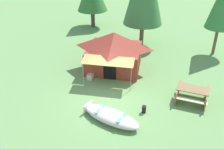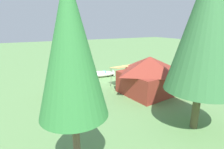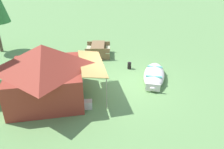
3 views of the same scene
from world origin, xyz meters
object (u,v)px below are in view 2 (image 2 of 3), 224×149
at_px(pine_tree_back_left, 208,22).
at_px(pine_tree_far_center, 71,49).
at_px(beached_rowboat, 98,74).
at_px(picnic_table, 66,88).
at_px(cooler_box, 144,81).
at_px(canvas_cabin_tent, 149,74).
at_px(fuel_can, 88,80).

xyz_separation_m(pine_tree_back_left, pine_tree_far_center, (5.28, -0.01, -0.67)).
distance_m(beached_rowboat, pine_tree_far_center, 11.07).
height_order(picnic_table, pine_tree_back_left, pine_tree_back_left).
height_order(cooler_box, pine_tree_back_left, pine_tree_back_left).
bearing_deg(pine_tree_back_left, cooler_box, -107.74).
bearing_deg(cooler_box, pine_tree_back_left, 72.26).
distance_m(canvas_cabin_tent, pine_tree_back_left, 5.40).
bearing_deg(picnic_table, beached_rowboat, -141.90).
distance_m(beached_rowboat, canvas_cabin_tent, 5.34).
height_order(canvas_cabin_tent, pine_tree_back_left, pine_tree_back_left).
bearing_deg(fuel_can, pine_tree_far_center, 67.19).
distance_m(fuel_can, pine_tree_back_left, 9.46).
bearing_deg(canvas_cabin_tent, beached_rowboat, -75.01).
distance_m(cooler_box, pine_tree_far_center, 9.95).
bearing_deg(picnic_table, pine_tree_back_left, 121.51).
height_order(picnic_table, cooler_box, picnic_table).
xyz_separation_m(cooler_box, pine_tree_far_center, (7.16, 5.88, 3.64)).
distance_m(picnic_table, pine_tree_back_left, 8.64).
relative_size(cooler_box, pine_tree_far_center, 0.10).
bearing_deg(fuel_can, beached_rowboat, -141.93).
xyz_separation_m(beached_rowboat, fuel_can, (1.37, 1.07, -0.06)).
bearing_deg(cooler_box, canvas_cabin_tent, 59.43).
height_order(beached_rowboat, canvas_cabin_tent, canvas_cabin_tent).
bearing_deg(picnic_table, canvas_cabin_tent, 155.11).
xyz_separation_m(picnic_table, pine_tree_back_left, (-4.00, 6.53, 4.01)).
height_order(picnic_table, fuel_can, picnic_table).
xyz_separation_m(beached_rowboat, picnic_table, (3.56, 2.79, 0.22)).
distance_m(beached_rowboat, pine_tree_back_left, 10.24).
relative_size(fuel_can, pine_tree_back_left, 0.05).
bearing_deg(beached_rowboat, cooler_box, 124.25).
xyz_separation_m(canvas_cabin_tent, pine_tree_far_center, (6.19, 4.23, 2.54)).
height_order(beached_rowboat, fuel_can, beached_rowboat).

